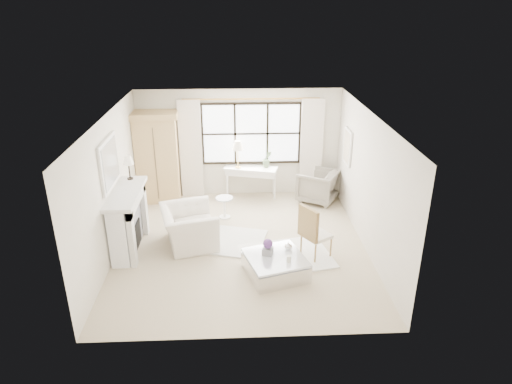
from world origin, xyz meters
TOP-DOWN VIEW (x-y plane):
  - floor at (0.00, 0.00)m, footprint 5.50×5.50m
  - ceiling at (0.00, 0.00)m, footprint 5.50×5.50m
  - wall_back at (0.00, 2.75)m, footprint 5.00×0.00m
  - wall_front at (0.00, -2.75)m, footprint 5.00×0.00m
  - wall_left at (-2.50, 0.00)m, footprint 0.00×5.50m
  - wall_right at (2.50, 0.00)m, footprint 0.00×5.50m
  - window_pane at (0.30, 2.73)m, footprint 2.40×0.02m
  - window_frame at (0.30, 2.72)m, footprint 2.50×0.04m
  - curtain_rod at (0.30, 2.67)m, footprint 3.30×0.04m
  - curtain_left at (-1.20, 2.65)m, footprint 0.55×0.10m
  - curtain_right at (1.80, 2.65)m, footprint 0.55×0.10m
  - fireplace at (-2.27, 0.00)m, footprint 0.58×1.66m
  - mirror_frame at (-2.47, 0.00)m, footprint 0.05×1.15m
  - mirror_glass at (-2.44, 0.00)m, footprint 0.02×1.00m
  - art_frame at (2.47, 1.70)m, footprint 0.04×0.62m
  - art_canvas at (2.45, 1.70)m, footprint 0.01×0.52m
  - mantel_lamp at (-2.27, 0.65)m, footprint 0.22×0.22m
  - armoire at (-2.00, 2.43)m, footprint 1.15×0.76m
  - console_table at (0.28, 2.48)m, footprint 1.37×0.77m
  - console_lamp at (-0.04, 2.49)m, footprint 0.28×0.28m
  - orchid_plant at (0.68, 2.48)m, footprint 0.26×0.22m
  - side_table at (-0.37, 1.32)m, footprint 0.40×0.40m
  - rug_left at (-0.42, 0.24)m, footprint 2.01×1.65m
  - rug_right at (0.86, -0.47)m, footprint 1.93×1.59m
  - club_armchair at (-1.08, 0.14)m, footprint 1.31×1.42m
  - wingback_chair at (1.93, 2.17)m, footprint 1.19×1.18m
  - french_chair at (1.42, -0.47)m, footprint 0.67×0.66m
  - coffee_table at (0.59, -1.08)m, footprint 1.25×1.25m
  - planter_box at (0.46, -0.99)m, footprint 0.23×0.23m
  - planter_flowers at (0.46, -0.99)m, footprint 0.18×0.18m
  - pillar_candle at (0.81, -1.26)m, footprint 0.08×0.08m
  - coffee_vase at (0.85, -0.84)m, footprint 0.16×0.16m

SIDE VIEW (x-z plane):
  - floor at x=0.00m, z-range 0.00..0.00m
  - rug_left at x=-0.42m, z-range 0.00..0.03m
  - rug_right at x=0.86m, z-range 0.00..0.03m
  - coffee_table at x=0.59m, z-range -0.01..0.37m
  - french_chair at x=1.42m, z-range -0.23..0.85m
  - side_table at x=-0.37m, z-range 0.08..0.58m
  - club_armchair at x=-1.08m, z-range 0.00..0.78m
  - wingback_chair at x=1.93m, z-range 0.00..0.80m
  - console_table at x=0.28m, z-range 0.00..0.80m
  - pillar_candle at x=0.81m, z-range 0.38..0.50m
  - planter_box at x=0.46m, z-range 0.38..0.51m
  - coffee_vase at x=0.85m, z-range 0.38..0.53m
  - planter_flowers at x=0.46m, z-range 0.51..0.69m
  - fireplace at x=-2.27m, z-range 0.02..1.28m
  - orchid_plant at x=0.68m, z-range 0.80..1.23m
  - armoire at x=-2.00m, z-range 0.02..2.26m
  - curtain_left at x=-1.20m, z-range 0.00..2.47m
  - curtain_right at x=1.80m, z-range 0.00..2.47m
  - wall_left at x=-2.50m, z-range -1.40..4.10m
  - wall_right at x=2.50m, z-range -1.40..4.10m
  - wall_back at x=0.00m, z-range -1.15..3.85m
  - wall_front at x=0.00m, z-range -1.15..3.85m
  - console_lamp at x=-0.04m, z-range 1.01..1.70m
  - art_frame at x=2.47m, z-range 1.14..1.96m
  - art_canvas at x=2.45m, z-range 1.19..1.91m
  - window_pane at x=0.30m, z-range 0.85..2.35m
  - window_frame at x=0.30m, z-range 0.85..2.35m
  - mantel_lamp at x=-2.27m, z-range 1.40..1.91m
  - mirror_frame at x=-2.47m, z-range 1.37..2.31m
  - mirror_glass at x=-2.44m, z-range 1.44..2.24m
  - curtain_rod at x=0.30m, z-range 2.45..2.49m
  - ceiling at x=0.00m, z-range 2.70..2.70m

